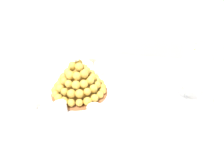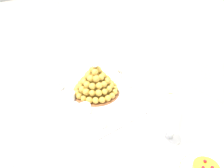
% 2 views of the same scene
% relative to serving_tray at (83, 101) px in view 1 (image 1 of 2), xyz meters
% --- Properties ---
extents(buffet_table, '(1.42, 1.03, 0.75)m').
position_rel_serving_tray_xyz_m(buffet_table, '(0.25, 0.04, -0.09)').
color(buffet_table, brown).
rests_on(buffet_table, ground_plane).
extents(serving_tray, '(0.56, 0.34, 0.02)m').
position_rel_serving_tray_xyz_m(serving_tray, '(0.00, 0.00, 0.00)').
color(serving_tray, white).
rests_on(serving_tray, buffet_table).
extents(croquembouche, '(0.27, 0.27, 0.21)m').
position_rel_serving_tray_xyz_m(croquembouche, '(-0.04, 0.05, 0.08)').
color(croquembouche, brown).
rests_on(croquembouche, serving_tray).
extents(dessert_cup_left, '(0.06, 0.06, 0.05)m').
position_rel_serving_tray_xyz_m(dessert_cup_left, '(-0.21, -0.10, 0.03)').
color(dessert_cup_left, silver).
rests_on(dessert_cup_left, serving_tray).
extents(dessert_cup_mid_left, '(0.06, 0.06, 0.05)m').
position_rel_serving_tray_xyz_m(dessert_cup_mid_left, '(-0.07, -0.10, 0.02)').
color(dessert_cup_mid_left, silver).
rests_on(dessert_cup_mid_left, serving_tray).
extents(dessert_cup_centre, '(0.06, 0.06, 0.05)m').
position_rel_serving_tray_xyz_m(dessert_cup_centre, '(0.08, -0.09, 0.02)').
color(dessert_cup_centre, silver).
rests_on(dessert_cup_centre, serving_tray).
extents(dessert_cup_mid_right, '(0.05, 0.05, 0.06)m').
position_rel_serving_tray_xyz_m(dessert_cup_mid_right, '(0.21, -0.09, 0.03)').
color(dessert_cup_mid_right, silver).
rests_on(dessert_cup_mid_right, serving_tray).
extents(creme_brulee_ramekin, '(0.08, 0.08, 0.02)m').
position_rel_serving_tray_xyz_m(creme_brulee_ramekin, '(-0.17, 0.05, 0.01)').
color(creme_brulee_ramekin, white).
rests_on(creme_brulee_ramekin, serving_tray).
extents(macaron_goblet, '(0.12, 0.12, 0.26)m').
position_rel_serving_tray_xyz_m(macaron_goblet, '(0.48, 0.12, 0.16)').
color(macaron_goblet, white).
rests_on(macaron_goblet, buffet_table).
extents(wine_glass, '(0.07, 0.07, 0.16)m').
position_rel_serving_tray_xyz_m(wine_glass, '(-0.00, 0.22, 0.12)').
color(wine_glass, silver).
rests_on(wine_glass, buffet_table).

